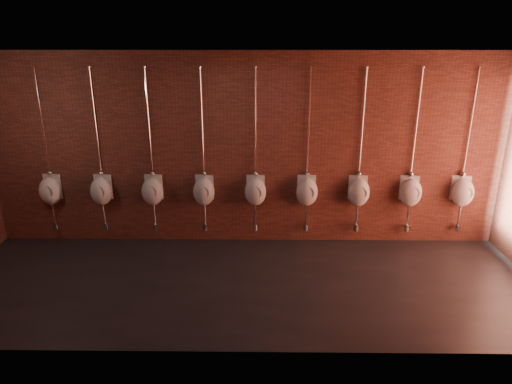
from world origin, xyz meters
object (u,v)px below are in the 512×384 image
urinal_4 (255,191)px  urinal_0 (50,190)px  urinal_5 (307,191)px  urinal_7 (411,191)px  urinal_8 (463,192)px  urinal_3 (204,191)px  urinal_6 (359,191)px  urinal_1 (101,190)px  urinal_2 (153,190)px

urinal_4 → urinal_0: bearing=180.0°
urinal_5 → urinal_4: bearing=180.0°
urinal_5 → urinal_7: size_ratio=1.00×
urinal_8 → urinal_4: bearing=180.0°
urinal_5 → urinal_7: bearing=0.0°
urinal_3 → urinal_7: 3.44m
urinal_6 → urinal_7: size_ratio=1.00×
urinal_1 → urinal_6: size_ratio=1.00×
urinal_2 → urinal_3: same height
urinal_1 → urinal_0: bearing=180.0°
urinal_3 → urinal_8: same height
urinal_8 → urinal_6: bearing=180.0°
urinal_5 → urinal_6: 0.86m
urinal_4 → urinal_3: bearing=180.0°
urinal_8 → urinal_2: bearing=180.0°
urinal_5 → urinal_6: bearing=0.0°
urinal_2 → urinal_5: (2.58, 0.00, 0.00)m
urinal_3 → urinal_5: bearing=0.0°
urinal_1 → urinal_8: same height
urinal_5 → urinal_7: same height
urinal_2 → urinal_4: size_ratio=1.00×
urinal_7 → urinal_8: same height
urinal_5 → urinal_8: same height
urinal_5 → urinal_8: 2.58m
urinal_5 → urinal_6: same height
urinal_1 → urinal_5: bearing=0.0°
urinal_1 → urinal_3: (1.72, 0.00, 0.00)m
urinal_2 → urinal_8: same height
urinal_7 → urinal_2: bearing=180.0°
urinal_8 → urinal_3: bearing=180.0°
urinal_3 → urinal_8: bearing=0.0°
urinal_2 → urinal_3: 0.86m
urinal_0 → urinal_3: (2.58, 0.00, 0.00)m
urinal_7 → urinal_8: size_ratio=1.00×
urinal_6 → urinal_7: 0.86m
urinal_1 → urinal_4: (2.58, 0.00, 0.00)m
urinal_4 → urinal_7: size_ratio=1.00×
urinal_0 → urinal_8: same height
urinal_5 → urinal_8: bearing=0.0°
urinal_0 → urinal_7: size_ratio=1.00×
urinal_3 → urinal_8: 4.31m
urinal_3 → urinal_4: 0.86m
urinal_4 → urinal_6: 1.72m
urinal_1 → urinal_8: 6.03m
urinal_2 → urinal_0: bearing=180.0°
urinal_4 → urinal_8: bearing=0.0°
urinal_1 → urinal_6: (4.31, 0.00, 0.00)m
urinal_0 → urinal_4: size_ratio=1.00×
urinal_2 → urinal_8: bearing=0.0°
urinal_2 → urinal_1: bearing=180.0°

